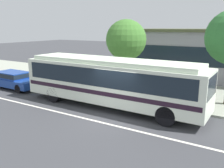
{
  "coord_description": "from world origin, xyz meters",
  "views": [
    {
      "loc": [
        6.43,
        -10.32,
        4.65
      ],
      "look_at": [
        -1.16,
        1.97,
        1.3
      ],
      "focal_mm": 39.34,
      "sensor_mm": 36.0,
      "label": 1
    }
  ],
  "objects": [
    {
      "name": "street_tree_near_stop",
      "position": [
        -2.56,
        6.28,
        3.69
      ],
      "size": [
        3.07,
        3.07,
        5.13
      ],
      "color": "brown",
      "rests_on": "sidewalk_slab"
    },
    {
      "name": "bus_stop_sign",
      "position": [
        3.47,
        3.58,
        1.73
      ],
      "size": [
        0.08,
        0.44,
        2.51
      ],
      "color": "gray",
      "rests_on": "sidewalk_slab"
    },
    {
      "name": "ground_plane",
      "position": [
        0.0,
        0.0,
        0.0
      ],
      "size": [
        120.0,
        120.0,
        0.0
      ],
      "primitive_type": "plane",
      "color": "#3A3B40"
    },
    {
      "name": "station_building",
      "position": [
        2.67,
        14.25,
        2.26
      ],
      "size": [
        15.56,
        8.71,
        4.5
      ],
      "color": "gray",
      "rests_on": "ground_plane"
    },
    {
      "name": "pedestrian_waiting_near_sign",
      "position": [
        2.71,
        4.54,
        1.12
      ],
      "size": [
        0.36,
        0.36,
        1.7
      ],
      "color": "#2B3738",
      "rests_on": "sidewalk_slab"
    },
    {
      "name": "lane_stripe_center",
      "position": [
        0.0,
        -0.8,
        0.0
      ],
      "size": [
        56.0,
        0.16,
        0.01
      ],
      "primitive_type": "cube",
      "color": "silver",
      "rests_on": "ground_plane"
    },
    {
      "name": "sidewalk_slab",
      "position": [
        0.0,
        6.92,
        0.06
      ],
      "size": [
        60.0,
        8.0,
        0.12
      ],
      "primitive_type": "cube",
      "color": "#9A9F8E",
      "rests_on": "ground_plane"
    },
    {
      "name": "transit_bus",
      "position": [
        -1.0,
        1.57,
        1.67
      ],
      "size": [
        11.24,
        2.54,
        2.88
      ],
      "color": "white",
      "rests_on": "ground_plane"
    },
    {
      "name": "sedan_behind_bus",
      "position": [
        -9.86,
        1.52,
        0.72
      ],
      "size": [
        4.51,
        1.87,
        1.29
      ],
      "color": "navy",
      "rests_on": "ground_plane"
    },
    {
      "name": "pedestrian_walking_along_curb",
      "position": [
        0.85,
        5.1,
        1.13
      ],
      "size": [
        0.4,
        0.4,
        1.72
      ],
      "color": "navy",
      "rests_on": "sidewalk_slab"
    }
  ]
}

